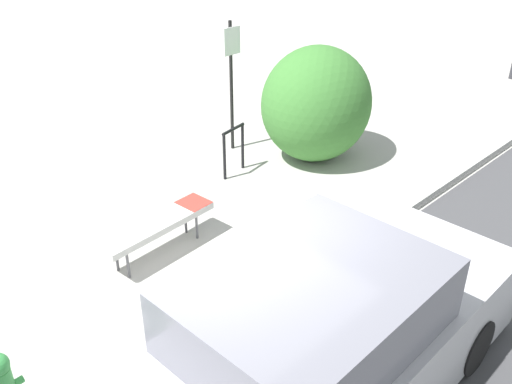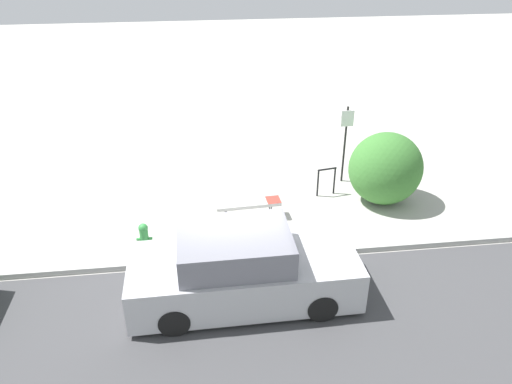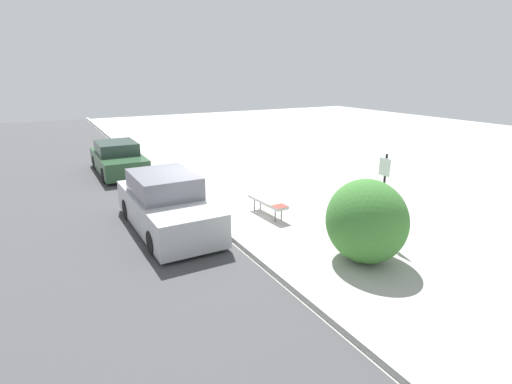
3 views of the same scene
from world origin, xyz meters
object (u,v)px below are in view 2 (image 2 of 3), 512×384
bench (249,204)px  parked_car_near (242,270)px  fire_hydrant (144,237)px  sign_post (345,138)px  bike_rack (326,179)px

bench → parked_car_near: 3.08m
bench → fire_hydrant: 2.80m
sign_post → fire_hydrant: (-5.51, -2.90, -0.98)m
sign_post → bench: bearing=-149.5°
bike_rack → fire_hydrant: size_ratio=1.08×
bike_rack → parked_car_near: (-2.75, -4.03, 0.20)m
bench → sign_post: sign_post is taller
bike_rack → sign_post: 1.34m
fire_hydrant → parked_car_near: parked_car_near is taller
bench → fire_hydrant: fire_hydrant is taller
sign_post → fire_hydrant: 6.30m
sign_post → fire_hydrant: size_ratio=3.01×
bike_rack → sign_post: size_ratio=0.36×
bike_rack → sign_post: bearing=47.8°
fire_hydrant → sign_post: bearing=27.7°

